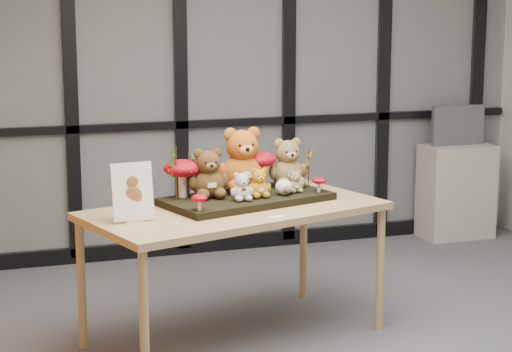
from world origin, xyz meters
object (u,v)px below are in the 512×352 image
object	(u,v)px
bear_small_yellow	(259,181)
mushroom_back_right	(258,168)
cabinet	(456,191)
bear_brown_medium	(208,170)
mushroom_front_right	(319,184)
sign_holder	(133,194)
bear_tan_back	(287,160)
plush_cream_hedgehog	(284,186)
diorama_tray	(247,199)
display_table	(235,218)
bear_beige_small	(295,180)
bear_white_bow	(242,185)
monitor	(458,125)
bear_pooh_yellow	(242,156)
mushroom_back_left	(183,176)
mushroom_front_left	(199,201)

from	to	relation	value
bear_small_yellow	mushroom_back_right	world-z (taller)	mushroom_back_right
cabinet	bear_brown_medium	bearing A→B (deg)	-148.66
mushroom_front_right	sign_holder	size ratio (longest dim) A/B	0.32
bear_tan_back	bear_small_yellow	distance (m)	0.39
plush_cream_hedgehog	diorama_tray	bearing A→B (deg)	149.13
sign_holder	mushroom_front_right	bearing A→B (deg)	4.90
plush_cream_hedgehog	cabinet	world-z (taller)	plush_cream_hedgehog
bear_brown_medium	mushroom_front_right	bearing A→B (deg)	-22.19
display_table	bear_beige_small	world-z (taller)	bear_beige_small
bear_brown_medium	mushroom_back_right	bearing A→B (deg)	8.07
bear_white_bow	cabinet	distance (m)	3.10
monitor	mushroom_front_right	bearing A→B (deg)	-139.14
bear_pooh_yellow	bear_small_yellow	world-z (taller)	bear_pooh_yellow
plush_cream_hedgehog	mushroom_back_right	size ratio (longest dim) A/B	0.40
bear_brown_medium	monitor	xyz separation A→B (m)	(2.65, 1.63, -0.05)
cabinet	monitor	world-z (taller)	monitor
bear_white_bow	bear_brown_medium	bearing A→B (deg)	120.56
diorama_tray	bear_pooh_yellow	xyz separation A→B (m)	(0.02, 0.15, 0.24)
bear_pooh_yellow	plush_cream_hedgehog	distance (m)	0.33
diorama_tray	cabinet	world-z (taller)	diorama_tray
monitor	plush_cream_hedgehog	bearing A→B (deg)	-142.06
diorama_tray	monitor	size ratio (longest dim) A/B	2.09
diorama_tray	bear_small_yellow	world-z (taller)	bear_small_yellow
bear_brown_medium	mushroom_back_left	world-z (taller)	bear_brown_medium
diorama_tray	mushroom_front_right	bearing A→B (deg)	-21.87
mushroom_front_right	cabinet	world-z (taller)	mushroom_front_right
diorama_tray	bear_pooh_yellow	size ratio (longest dim) A/B	2.30
bear_brown_medium	mushroom_front_right	size ratio (longest dim) A/B	3.13
bear_white_bow	mushroom_front_right	distance (m)	0.53
diorama_tray	bear_beige_small	size ratio (longest dim) A/B	6.69
bear_small_yellow	mushroom_back_left	size ratio (longest dim) A/B	0.77
bear_tan_back	plush_cream_hedgehog	world-z (taller)	bear_tan_back
mushroom_front_left	bear_brown_medium	bearing A→B (deg)	66.41
bear_pooh_yellow	bear_beige_small	distance (m)	0.36
diorama_tray	bear_white_bow	distance (m)	0.18
diorama_tray	mushroom_front_right	distance (m)	0.46
bear_small_yellow	bear_beige_small	world-z (taller)	bear_small_yellow
bear_beige_small	sign_holder	world-z (taller)	sign_holder
mushroom_back_left	mushroom_front_left	distance (m)	0.38
bear_pooh_yellow	bear_white_bow	xyz separation A→B (m)	(-0.09, -0.27, -0.12)
bear_brown_medium	mushroom_back_left	xyz separation A→B (m)	(-0.14, 0.05, -0.04)
sign_holder	monitor	world-z (taller)	sign_holder
diorama_tray	plush_cream_hedgehog	size ratio (longest dim) A/B	9.58
display_table	monitor	distance (m)	3.08
bear_pooh_yellow	mushroom_front_right	size ratio (longest dim) A/B	4.20
bear_small_yellow	cabinet	distance (m)	2.97
bear_tan_back	plush_cream_hedgehog	size ratio (longest dim) A/B	3.23
mushroom_back_left	mushroom_back_right	bearing A→B (deg)	13.17
bear_brown_medium	bear_white_bow	distance (m)	0.23
display_table	mushroom_back_left	bearing A→B (deg)	130.70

